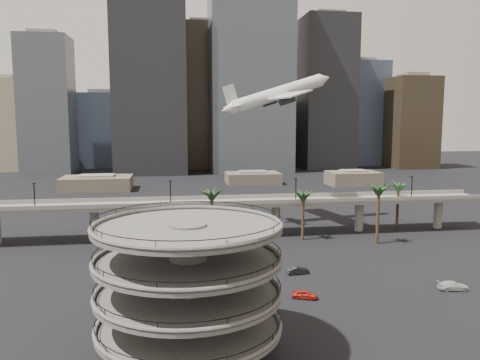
{
  "coord_description": "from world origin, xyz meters",
  "views": [
    {
      "loc": [
        -14.85,
        -57.48,
        28.09
      ],
      "look_at": [
        -2.08,
        28.0,
        17.22
      ],
      "focal_mm": 35.0,
      "sensor_mm": 36.0,
      "label": 1
    }
  ],
  "objects": [
    {
      "name": "overpass",
      "position": [
        0.0,
        55.0,
        7.34
      ],
      "size": [
        130.0,
        9.3,
        14.7
      ],
      "color": "#69635D",
      "rests_on": "ground"
    },
    {
      "name": "car_b",
      "position": [
        8.13,
        23.73,
        0.68
      ],
      "size": [
        4.28,
        1.97,
        1.36
      ],
      "primitive_type": "imported",
      "rotation": [
        0.0,
        0.0,
        1.7
      ],
      "color": "black",
      "rests_on": "ground"
    },
    {
      "name": "airborne_jet",
      "position": [
        13.84,
        66.85,
        35.33
      ],
      "size": [
        33.01,
        29.84,
        12.85
      ],
      "rotation": [
        0.0,
        -0.29,
        0.23
      ],
      "color": "silver",
      "rests_on": "ground"
    },
    {
      "name": "ground",
      "position": [
        0.0,
        0.0,
        0.0
      ],
      "size": [
        700.0,
        700.0,
        0.0
      ],
      "primitive_type": "plane",
      "color": "black",
      "rests_on": "ground"
    },
    {
      "name": "palm_trees",
      "position": [
        21.48,
        47.47,
        11.3
      ],
      "size": [
        54.4,
        18.4,
        14.0
      ],
      "color": "#45321D",
      "rests_on": "ground"
    },
    {
      "name": "skyline",
      "position": [
        15.11,
        217.09,
        41.97
      ],
      "size": [
        269.0,
        86.0,
        114.87
      ],
      "color": "#85765C",
      "rests_on": "ground"
    },
    {
      "name": "low_buildings",
      "position": [
        6.89,
        142.3,
        2.86
      ],
      "size": [
        135.0,
        27.5,
        6.8
      ],
      "color": "brown",
      "rests_on": "ground"
    },
    {
      "name": "car_a",
      "position": [
        5.94,
        11.84,
        0.7
      ],
      "size": [
        4.4,
        3.09,
        1.39
      ],
      "primitive_type": "imported",
      "rotation": [
        0.0,
        0.0,
        1.17
      ],
      "color": "red",
      "rests_on": "ground"
    },
    {
      "name": "parking_ramp",
      "position": [
        -13.0,
        -4.0,
        9.84
      ],
      "size": [
        22.2,
        22.2,
        17.35
      ],
      "color": "#4F4C4A",
      "rests_on": "ground"
    },
    {
      "name": "car_c",
      "position": [
        31.64,
        11.83,
        0.73
      ],
      "size": [
        5.28,
        2.81,
        1.46
      ],
      "primitive_type": "imported",
      "rotation": [
        0.0,
        0.0,
        1.41
      ],
      "color": "beige",
      "rests_on": "ground"
    }
  ]
}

